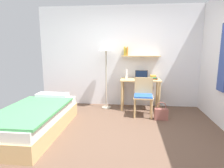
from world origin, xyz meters
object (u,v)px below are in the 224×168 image
at_px(laptop, 141,77).
at_px(book_stack, 153,77).
at_px(desk_chair, 143,95).
at_px(standing_lamp, 106,50).
at_px(handbag, 161,114).
at_px(water_bottle, 126,74).
at_px(bed, 35,119).
at_px(desk, 140,85).

relative_size(laptop, book_stack, 1.31).
bearing_deg(desk_chair, laptop, 92.98).
distance_m(desk_chair, standing_lamp, 1.43).
bearing_deg(handbag, standing_lamp, 151.35).
bearing_deg(handbag, book_stack, 98.27).
relative_size(standing_lamp, water_bottle, 7.06).
relative_size(bed, standing_lamp, 1.20).
bearing_deg(laptop, standing_lamp, -174.87).
bearing_deg(water_bottle, desk, -8.84).
bearing_deg(desk, handbag, -59.50).
bearing_deg(water_bottle, book_stack, -0.78).
xyz_separation_m(desk, book_stack, (0.32, 0.05, 0.20)).
height_order(standing_lamp, book_stack, standing_lamp).
distance_m(standing_lamp, book_stack, 1.36).
xyz_separation_m(water_bottle, handbag, (0.79, -0.79, -0.75)).
bearing_deg(handbag, desk, 120.50).
bearing_deg(standing_lamp, desk, 1.67).
bearing_deg(bed, book_stack, 35.70).
xyz_separation_m(laptop, handbag, (0.40, -0.79, -0.68)).
xyz_separation_m(bed, standing_lamp, (1.10, 1.57, 1.24)).
relative_size(book_stack, handbag, 0.62).
distance_m(desk_chair, laptop, 0.63).
bearing_deg(handbag, desk_chair, 146.78).
height_order(bed, book_stack, book_stack).
bearing_deg(book_stack, handbag, -81.73).
bearing_deg(water_bottle, desk_chair, -52.72).
relative_size(bed, desk_chair, 2.36).
relative_size(water_bottle, book_stack, 0.98).
height_order(laptop, water_bottle, water_bottle).
xyz_separation_m(desk, handbag, (0.43, -0.73, -0.47)).
height_order(bed, desk, desk).
distance_m(bed, laptop, 2.64).
relative_size(desk, laptop, 3.08).
xyz_separation_m(bed, desk_chair, (2.01, 1.11, 0.25)).
xyz_separation_m(desk, desk_chair, (0.05, -0.48, -0.12)).
distance_m(bed, desk_chair, 2.31).
xyz_separation_m(standing_lamp, water_bottle, (0.50, 0.08, -0.60)).
distance_m(desk, desk_chair, 0.50).
height_order(desk, desk_chair, desk_chair).
bearing_deg(standing_lamp, book_stack, 3.47).
distance_m(bed, standing_lamp, 2.28).
relative_size(desk, water_bottle, 4.12).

